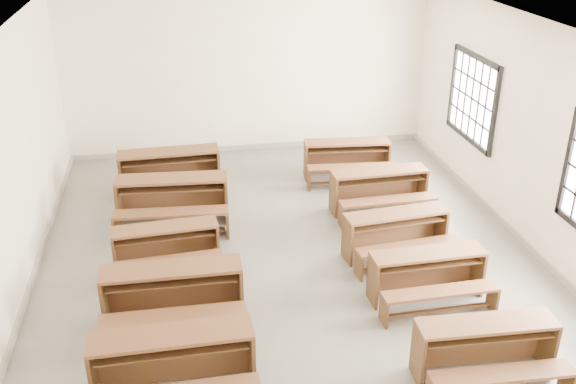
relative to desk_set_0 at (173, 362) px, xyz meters
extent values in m
plane|color=slate|center=(1.64, 2.56, -0.43)|extent=(8.50, 8.50, 0.00)
cube|color=silver|center=(1.64, 2.56, 2.74)|extent=(7.00, 8.50, 0.05)
cube|color=white|center=(1.64, 6.78, 1.17)|extent=(7.00, 0.05, 3.20)
cube|color=white|center=(1.64, -1.67, 1.17)|extent=(7.00, 0.05, 3.20)
cube|color=white|center=(-1.83, 2.56, 1.17)|extent=(0.05, 8.50, 3.20)
cube|color=white|center=(5.12, 2.56, 1.17)|extent=(0.05, 8.50, 3.20)
cube|color=gray|center=(1.64, 6.79, -0.38)|extent=(7.00, 0.04, 0.10)
cube|color=gray|center=(-1.84, 2.56, -0.38)|extent=(0.04, 8.50, 0.10)
cube|color=gray|center=(5.12, 2.56, -0.38)|extent=(0.04, 8.50, 0.10)
cube|color=black|center=(5.09, 1.55, 1.17)|extent=(0.06, 0.08, 1.46)
cube|color=white|center=(5.11, 4.36, 1.17)|extent=(0.02, 1.50, 1.30)
cube|color=black|center=(5.09, 4.36, 1.86)|extent=(0.06, 1.62, 0.08)
cube|color=black|center=(5.09, 4.36, 0.48)|extent=(0.06, 1.62, 0.08)
cube|color=black|center=(5.09, 3.57, 1.17)|extent=(0.06, 0.08, 1.46)
cube|color=black|center=(5.09, 5.15, 1.17)|extent=(0.06, 0.08, 1.46)
cube|color=brown|center=(0.00, 0.05, 0.29)|extent=(1.65, 0.42, 0.04)
cube|color=brown|center=(0.00, 0.24, -0.08)|extent=(1.64, 0.05, 0.70)
cube|color=#53371C|center=(-0.80, 0.05, -0.08)|extent=(0.04, 0.41, 0.70)
cube|color=#53371C|center=(0.80, 0.06, -0.08)|extent=(0.04, 0.41, 0.70)
cube|color=#53371C|center=(0.00, 0.03, 0.14)|extent=(1.52, 0.32, 0.02)
cube|color=brown|center=(0.02, 1.30, 0.29)|extent=(1.66, 0.43, 0.04)
cube|color=brown|center=(0.02, 1.49, -0.08)|extent=(1.65, 0.06, 0.70)
cube|color=#53371C|center=(-0.78, 1.32, -0.08)|extent=(0.05, 0.41, 0.70)
cube|color=#53371C|center=(0.82, 1.29, -0.08)|extent=(0.05, 0.41, 0.70)
cube|color=#53371C|center=(0.02, 1.28, 0.15)|extent=(1.53, 0.33, 0.02)
cube|color=brown|center=(0.01, 0.80, -0.02)|extent=(1.65, 0.31, 0.04)
cube|color=#53371C|center=(-0.79, 0.81, -0.23)|extent=(0.05, 0.29, 0.39)
cube|color=#53371C|center=(0.82, 0.79, -0.23)|extent=(0.05, 0.29, 0.39)
cube|color=#53371C|center=(0.01, 0.80, -0.33)|extent=(1.53, 0.07, 0.04)
cube|color=brown|center=(-0.06, 2.55, 0.19)|extent=(1.44, 0.45, 0.04)
cube|color=brown|center=(-0.07, 2.71, -0.13)|extent=(1.42, 0.13, 0.60)
cube|color=#53371C|center=(-0.75, 2.50, -0.13)|extent=(0.06, 0.36, 0.60)
cube|color=#53371C|center=(0.64, 2.59, -0.13)|extent=(0.06, 0.36, 0.60)
cube|color=#53371C|center=(-0.05, 2.53, 0.07)|extent=(1.33, 0.36, 0.02)
cube|color=brown|center=(-0.03, 2.11, -0.08)|extent=(1.44, 0.35, 0.04)
cube|color=#53371C|center=(-0.72, 2.06, -0.26)|extent=(0.05, 0.25, 0.34)
cube|color=#53371C|center=(0.67, 2.16, -0.26)|extent=(0.05, 0.25, 0.34)
cube|color=#53371C|center=(-0.03, 2.11, -0.34)|extent=(1.32, 0.13, 0.04)
cube|color=brown|center=(0.06, 3.89, 0.31)|extent=(1.73, 0.55, 0.04)
cube|color=brown|center=(0.08, 4.08, -0.07)|extent=(1.70, 0.17, 0.72)
cube|color=#53371C|center=(-0.76, 3.95, -0.07)|extent=(0.07, 0.43, 0.72)
cube|color=#53371C|center=(0.89, 3.82, -0.07)|extent=(0.07, 0.43, 0.72)
cube|color=#53371C|center=(0.06, 3.87, 0.16)|extent=(1.59, 0.44, 0.02)
cube|color=brown|center=(0.02, 3.37, -0.01)|extent=(1.72, 0.43, 0.04)
cube|color=#53371C|center=(-0.80, 3.43, -0.23)|extent=(0.07, 0.30, 0.40)
cube|color=#53371C|center=(0.85, 3.30, -0.23)|extent=(0.07, 0.30, 0.40)
cube|color=#53371C|center=(0.02, 3.37, -0.32)|extent=(1.57, 0.17, 0.04)
cube|color=brown|center=(0.03, 5.03, 0.31)|extent=(1.71, 0.48, 0.04)
cube|color=brown|center=(0.03, 5.22, -0.07)|extent=(1.69, 0.10, 0.72)
cube|color=#53371C|center=(-0.79, 5.01, -0.07)|extent=(0.06, 0.42, 0.72)
cube|color=#53371C|center=(0.86, 5.06, -0.07)|extent=(0.06, 0.42, 0.72)
cube|color=#53371C|center=(0.03, 5.01, 0.16)|extent=(1.57, 0.37, 0.02)
cube|color=brown|center=(0.05, 4.52, -0.01)|extent=(1.70, 0.35, 0.04)
cube|color=#53371C|center=(-0.77, 4.49, -0.23)|extent=(0.05, 0.30, 0.40)
cube|color=#53371C|center=(0.88, 4.54, -0.23)|extent=(0.05, 0.30, 0.40)
cube|color=#53371C|center=(0.05, 4.52, -0.33)|extent=(1.57, 0.11, 0.04)
cube|color=brown|center=(3.25, -0.25, 0.22)|extent=(1.50, 0.44, 0.04)
cube|color=brown|center=(3.26, -0.08, -0.12)|extent=(1.48, 0.10, 0.63)
cube|color=#53371C|center=(2.53, -0.22, -0.12)|extent=(0.05, 0.37, 0.63)
cube|color=#53371C|center=(3.97, -0.28, -0.12)|extent=(0.05, 0.37, 0.63)
cube|color=#53371C|center=(3.25, -0.27, 0.09)|extent=(1.38, 0.34, 0.02)
cube|color=brown|center=(3.23, -0.70, -0.06)|extent=(1.49, 0.33, 0.04)
cube|color=#53371C|center=(3.95, -0.73, -0.25)|extent=(0.05, 0.26, 0.35)
cube|color=brown|center=(3.18, 1.24, 0.20)|extent=(1.46, 0.39, 0.04)
cube|color=brown|center=(3.18, 1.40, -0.12)|extent=(1.45, 0.07, 0.62)
cube|color=#53371C|center=(2.48, 1.22, -0.12)|extent=(0.04, 0.36, 0.62)
cube|color=#53371C|center=(3.89, 1.25, -0.12)|extent=(0.04, 0.36, 0.62)
cube|color=#53371C|center=(3.19, 1.22, 0.08)|extent=(1.35, 0.30, 0.02)
cube|color=brown|center=(3.19, 0.79, -0.07)|extent=(1.46, 0.28, 0.04)
cube|color=#53371C|center=(2.49, 0.78, -0.26)|extent=(0.04, 0.25, 0.34)
cube|color=#53371C|center=(3.90, 0.81, -0.26)|extent=(0.04, 0.25, 0.34)
cube|color=#53371C|center=(3.19, 0.79, -0.34)|extent=(1.34, 0.07, 0.04)
cube|color=brown|center=(3.15, 2.33, 0.21)|extent=(1.50, 0.51, 0.04)
cube|color=brown|center=(3.13, 2.50, -0.12)|extent=(1.47, 0.18, 0.63)
cube|color=#53371C|center=(2.43, 2.27, -0.12)|extent=(0.07, 0.37, 0.63)
cube|color=#53371C|center=(3.86, 2.40, -0.12)|extent=(0.07, 0.37, 0.63)
cube|color=#53371C|center=(3.15, 2.32, 0.09)|extent=(1.39, 0.41, 0.02)
cube|color=brown|center=(3.19, 1.88, -0.06)|extent=(1.49, 0.40, 0.04)
cube|color=#53371C|center=(2.47, 1.82, -0.26)|extent=(0.06, 0.26, 0.35)
cube|color=#53371C|center=(3.91, 1.95, -0.26)|extent=(0.06, 0.26, 0.35)
cube|color=#53371C|center=(3.19, 1.88, -0.34)|extent=(1.36, 0.18, 0.04)
cube|color=brown|center=(3.34, 3.74, 0.24)|extent=(1.56, 0.43, 0.04)
cube|color=brown|center=(3.34, 3.91, -0.10)|extent=(1.54, 0.09, 0.66)
cube|color=#53371C|center=(2.59, 3.72, -0.10)|extent=(0.05, 0.39, 0.66)
cube|color=#53371C|center=(4.10, 3.76, -0.10)|extent=(0.05, 0.39, 0.66)
cube|color=#53371C|center=(3.34, 3.72, 0.11)|extent=(1.44, 0.33, 0.02)
cube|color=brown|center=(3.36, 3.27, -0.04)|extent=(1.55, 0.32, 0.04)
cube|color=#53371C|center=(2.61, 3.24, -0.25)|extent=(0.05, 0.27, 0.37)
cube|color=#53371C|center=(4.11, 3.29, -0.25)|extent=(0.05, 0.27, 0.37)
cube|color=#53371C|center=(3.36, 3.27, -0.33)|extent=(1.43, 0.09, 0.04)
cube|color=brown|center=(3.19, 5.12, 0.24)|extent=(1.56, 0.52, 0.04)
cube|color=brown|center=(3.20, 5.29, -0.11)|extent=(1.53, 0.18, 0.65)
cube|color=#53371C|center=(2.44, 5.19, -0.11)|extent=(0.07, 0.38, 0.65)
cube|color=#53371C|center=(3.93, 5.06, -0.11)|extent=(0.07, 0.38, 0.65)
cube|color=#53371C|center=(3.18, 5.10, 0.10)|extent=(1.44, 0.41, 0.02)
cube|color=brown|center=(3.14, 4.66, -0.05)|extent=(1.55, 0.41, 0.04)
cube|color=#53371C|center=(2.40, 4.72, -0.25)|extent=(0.06, 0.27, 0.36)
cube|color=#53371C|center=(3.89, 4.59, -0.25)|extent=(0.06, 0.27, 0.36)
cube|color=#53371C|center=(3.14, 4.66, -0.34)|extent=(1.41, 0.18, 0.04)
camera|label=1|loc=(0.22, -5.24, 4.31)|focal=40.00mm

